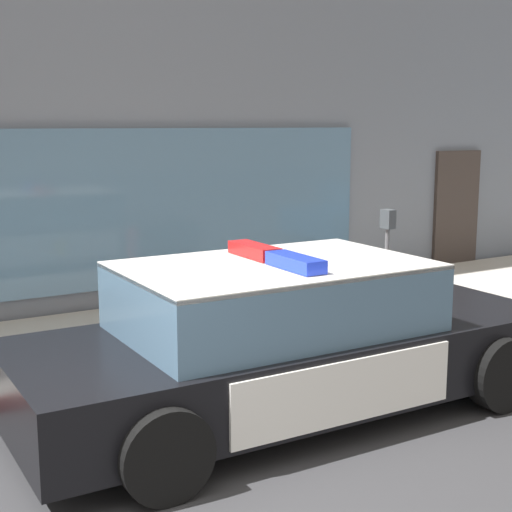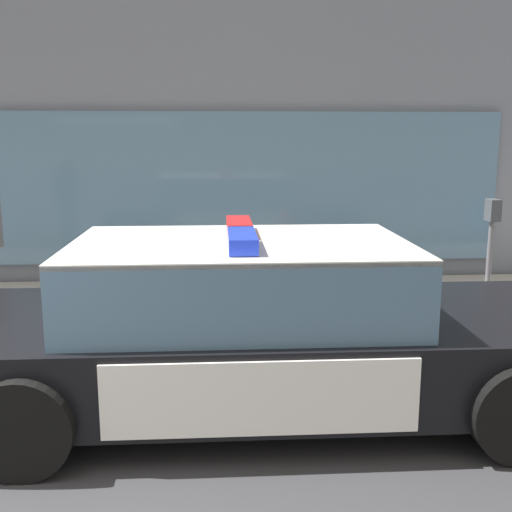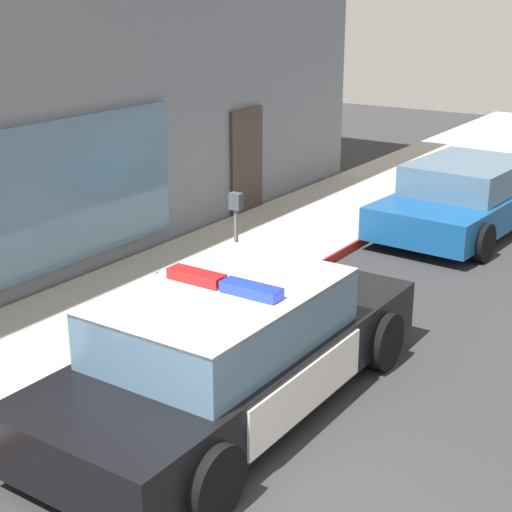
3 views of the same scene
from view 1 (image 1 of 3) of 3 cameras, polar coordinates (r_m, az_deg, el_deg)
storefront_building at (r=13.90m, az=-16.00°, el=16.54°), size 19.67×8.16×8.40m
police_cruiser at (r=6.60m, az=2.40°, el=-6.41°), size 4.97×2.10×1.49m
fire_hydrant at (r=8.56m, az=1.27°, el=-3.76°), size 0.34×0.39×0.73m
parking_meter at (r=9.57m, az=10.06°, el=1.09°), size 0.12×0.18×1.34m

